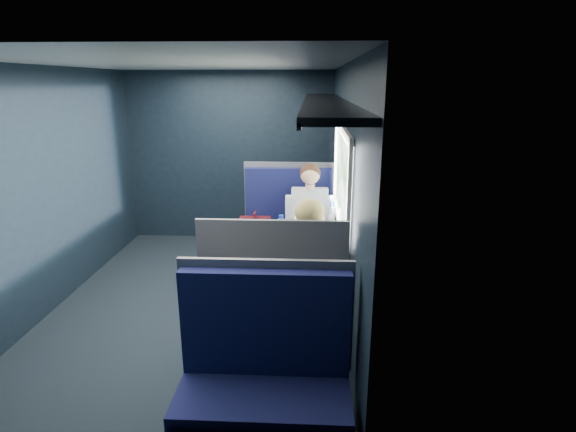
{
  "coord_description": "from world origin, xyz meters",
  "views": [
    {
      "loc": [
        1.1,
        -3.99,
        2.14
      ],
      "look_at": [
        0.9,
        0.0,
        0.95
      ],
      "focal_mm": 28.0,
      "sensor_mm": 36.0,
      "label": 1
    }
  ],
  "objects_px": {
    "seat_bay_near": "(286,238)",
    "man": "(310,218)",
    "seat_bay_far": "(276,314)",
    "bottle_small": "(332,215)",
    "seat_row_back": "(264,393)",
    "laptop": "(335,229)",
    "cup": "(320,219)",
    "woman": "(309,269)",
    "table": "(302,245)",
    "seat_row_front": "(291,216)"
  },
  "relations": [
    {
      "from": "seat_row_back",
      "to": "bottle_small",
      "type": "xyz_separation_m",
      "value": [
        0.48,
        2.21,
        0.44
      ]
    },
    {
      "from": "seat_row_front",
      "to": "woman",
      "type": "distance_m",
      "value": 2.54
    },
    {
      "from": "seat_row_front",
      "to": "man",
      "type": "height_order",
      "value": "man"
    },
    {
      "from": "man",
      "to": "laptop",
      "type": "bearing_deg",
      "value": -69.48
    },
    {
      "from": "table",
      "to": "bottle_small",
      "type": "bearing_deg",
      "value": 54.35
    },
    {
      "from": "table",
      "to": "laptop",
      "type": "xyz_separation_m",
      "value": [
        0.31,
        0.06,
        0.15
      ]
    },
    {
      "from": "seat_bay_far",
      "to": "cup",
      "type": "xyz_separation_m",
      "value": [
        0.36,
        1.31,
        0.37
      ]
    },
    {
      "from": "woman",
      "to": "bottle_small",
      "type": "distance_m",
      "value": 1.15
    },
    {
      "from": "man",
      "to": "cup",
      "type": "relative_size",
      "value": 13.9
    },
    {
      "from": "seat_row_front",
      "to": "woman",
      "type": "bearing_deg",
      "value": -84.3
    },
    {
      "from": "table",
      "to": "laptop",
      "type": "relative_size",
      "value": 2.66
    },
    {
      "from": "seat_row_front",
      "to": "seat_row_back",
      "type": "xyz_separation_m",
      "value": [
        0.0,
        -3.59,
        0.0
      ]
    },
    {
      "from": "seat_bay_near",
      "to": "bottle_small",
      "type": "bearing_deg",
      "value": -42.42
    },
    {
      "from": "table",
      "to": "seat_row_front",
      "type": "bearing_deg",
      "value": 95.8
    },
    {
      "from": "seat_row_back",
      "to": "laptop",
      "type": "bearing_deg",
      "value": 75.15
    },
    {
      "from": "seat_bay_far",
      "to": "woman",
      "type": "height_order",
      "value": "woman"
    },
    {
      "from": "seat_bay_near",
      "to": "woman",
      "type": "xyz_separation_m",
      "value": [
        0.27,
        -1.58,
        0.31
      ]
    },
    {
      "from": "woman",
      "to": "laptop",
      "type": "bearing_deg",
      "value": 72.47
    },
    {
      "from": "laptop",
      "to": "cup",
      "type": "distance_m",
      "value": 0.41
    },
    {
      "from": "seat_row_back",
      "to": "woman",
      "type": "bearing_deg",
      "value": 77.07
    },
    {
      "from": "woman",
      "to": "seat_bay_near",
      "type": "bearing_deg",
      "value": 99.6
    },
    {
      "from": "laptop",
      "to": "cup",
      "type": "height_order",
      "value": "laptop"
    },
    {
      "from": "table",
      "to": "woman",
      "type": "height_order",
      "value": "woman"
    },
    {
      "from": "man",
      "to": "seat_row_front",
      "type": "bearing_deg",
      "value": 102.83
    },
    {
      "from": "man",
      "to": "cup",
      "type": "xyz_separation_m",
      "value": [
        0.11,
        -0.26,
        0.07
      ]
    },
    {
      "from": "seat_row_front",
      "to": "bottle_small",
      "type": "distance_m",
      "value": 1.53
    },
    {
      "from": "seat_bay_near",
      "to": "seat_bay_far",
      "type": "xyz_separation_m",
      "value": [
        0.02,
        -1.74,
        -0.01
      ]
    },
    {
      "from": "bottle_small",
      "to": "seat_bay_far",
      "type": "bearing_deg",
      "value": -110.41
    },
    {
      "from": "seat_row_back",
      "to": "bottle_small",
      "type": "height_order",
      "value": "seat_row_back"
    },
    {
      "from": "man",
      "to": "woman",
      "type": "bearing_deg",
      "value": -90.0
    },
    {
      "from": "seat_bay_far",
      "to": "laptop",
      "type": "bearing_deg",
      "value": 62.17
    },
    {
      "from": "seat_bay_near",
      "to": "table",
      "type": "bearing_deg",
      "value": -77.1
    },
    {
      "from": "seat_row_front",
      "to": "bottle_small",
      "type": "relative_size",
      "value": 4.83
    },
    {
      "from": "bottle_small",
      "to": "cup",
      "type": "relative_size",
      "value": 2.52
    },
    {
      "from": "woman",
      "to": "seat_row_back",
      "type": "bearing_deg",
      "value": -102.93
    },
    {
      "from": "seat_row_front",
      "to": "laptop",
      "type": "height_order",
      "value": "seat_row_front"
    },
    {
      "from": "seat_row_back",
      "to": "cup",
      "type": "distance_m",
      "value": 2.3
    },
    {
      "from": "seat_row_front",
      "to": "bottle_small",
      "type": "xyz_separation_m",
      "value": [
        0.48,
        -1.38,
        0.44
      ]
    },
    {
      "from": "seat_bay_near",
      "to": "man",
      "type": "distance_m",
      "value": 0.43
    },
    {
      "from": "seat_bay_near",
      "to": "man",
      "type": "xyz_separation_m",
      "value": [
        0.27,
        -0.17,
        0.3
      ]
    },
    {
      "from": "seat_bay_far",
      "to": "seat_bay_near",
      "type": "bearing_deg",
      "value": 90.54
    },
    {
      "from": "laptop",
      "to": "cup",
      "type": "xyz_separation_m",
      "value": [
        -0.13,
        0.38,
        -0.03
      ]
    },
    {
      "from": "seat_bay_near",
      "to": "cup",
      "type": "bearing_deg",
      "value": -48.7
    },
    {
      "from": "table",
      "to": "seat_row_back",
      "type": "bearing_deg",
      "value": -95.8
    },
    {
      "from": "seat_bay_far",
      "to": "man",
      "type": "xyz_separation_m",
      "value": [
        0.25,
        1.57,
        0.3
      ]
    },
    {
      "from": "seat_row_front",
      "to": "seat_row_back",
      "type": "relative_size",
      "value": 1.0
    },
    {
      "from": "seat_row_back",
      "to": "laptop",
      "type": "xyz_separation_m",
      "value": [
        0.49,
        1.85,
        0.4
      ]
    },
    {
      "from": "cup",
      "to": "man",
      "type": "bearing_deg",
      "value": 113.03
    },
    {
      "from": "seat_row_front",
      "to": "man",
      "type": "bearing_deg",
      "value": -77.17
    },
    {
      "from": "seat_bay_far",
      "to": "bottle_small",
      "type": "height_order",
      "value": "seat_bay_far"
    }
  ]
}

